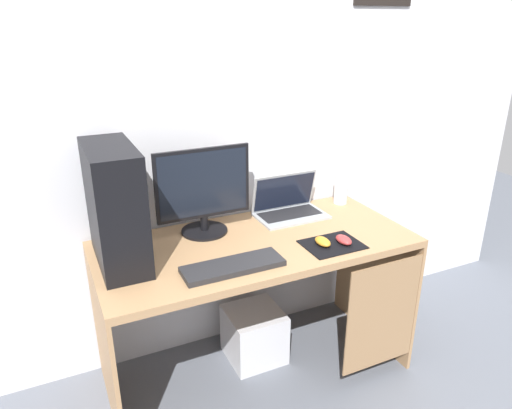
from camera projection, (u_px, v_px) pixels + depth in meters
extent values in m
plane|color=slate|center=(256.00, 369.00, 2.43)|extent=(8.00, 8.00, 0.00)
cube|color=silver|center=(223.00, 104.00, 2.26)|extent=(4.00, 0.04, 2.60)
cube|color=#A37A51|center=(256.00, 244.00, 2.17)|extent=(1.44, 0.66, 0.03)
cube|color=#A37A51|center=(106.00, 353.00, 2.02)|extent=(0.02, 0.66, 0.70)
cube|color=#A37A51|center=(374.00, 280.00, 2.58)|extent=(0.02, 0.66, 0.70)
cube|color=#96704B|center=(382.00, 316.00, 2.21)|extent=(0.40, 0.01, 0.56)
cube|color=black|center=(115.00, 206.00, 1.89)|extent=(0.19, 0.43, 0.50)
cylinder|color=black|center=(204.00, 231.00, 2.25)|extent=(0.22, 0.22, 0.01)
cylinder|color=black|center=(204.00, 223.00, 2.23)|extent=(0.04, 0.04, 0.07)
cube|color=black|center=(203.00, 183.00, 2.15)|extent=(0.45, 0.02, 0.33)
cube|color=black|center=(204.00, 184.00, 2.14)|extent=(0.42, 0.00, 0.30)
cube|color=#9EA3A8|center=(291.00, 216.00, 2.42)|extent=(0.35, 0.22, 0.01)
cube|color=black|center=(290.00, 213.00, 2.43)|extent=(0.31, 0.14, 0.00)
cube|color=#9EA3A8|center=(284.00, 191.00, 2.45)|extent=(0.35, 0.05, 0.20)
cube|color=black|center=(285.00, 192.00, 2.44)|extent=(0.33, 0.04, 0.18)
cylinder|color=white|center=(341.00, 188.00, 2.57)|extent=(0.07, 0.07, 0.17)
cube|color=#232326|center=(233.00, 266.00, 1.92)|extent=(0.42, 0.14, 0.02)
cube|color=black|center=(332.00, 244.00, 2.12)|extent=(0.26, 0.20, 0.00)
ellipsoid|color=orange|center=(323.00, 242.00, 2.10)|extent=(0.06, 0.10, 0.03)
ellipsoid|color=#B23333|center=(344.00, 240.00, 2.12)|extent=(0.06, 0.10, 0.03)
cube|color=silver|center=(254.00, 334.00, 2.48)|extent=(0.28, 0.28, 0.28)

